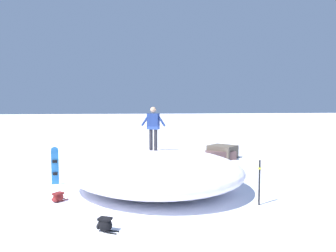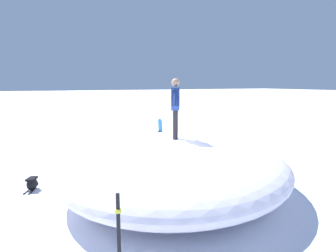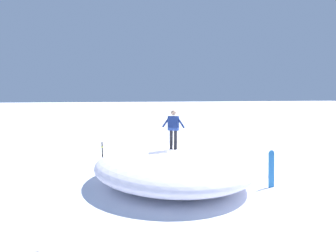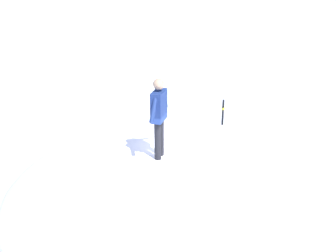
{
  "view_description": "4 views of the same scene",
  "coord_description": "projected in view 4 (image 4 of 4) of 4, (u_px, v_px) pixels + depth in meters",
  "views": [
    {
      "loc": [
        -1.71,
        -10.93,
        3.28
      ],
      "look_at": [
        0.33,
        0.46,
        2.51
      ],
      "focal_mm": 31.49,
      "sensor_mm": 36.0,
      "label": 1
    },
    {
      "loc": [
        6.89,
        -3.02,
        3.13
      ],
      "look_at": [
        -0.08,
        0.29,
        1.95
      ],
      "focal_mm": 30.09,
      "sensor_mm": 36.0,
      "label": 2
    },
    {
      "loc": [
        2.12,
        11.64,
        3.96
      ],
      "look_at": [
        0.07,
        0.99,
        2.63
      ],
      "focal_mm": 27.85,
      "sensor_mm": 36.0,
      "label": 3
    },
    {
      "loc": [
        -8.06,
        2.16,
        5.64
      ],
      "look_at": [
        0.32,
        0.28,
        1.99
      ],
      "focal_mm": 44.85,
      "sensor_mm": 36.0,
      "label": 4
    }
  ],
  "objects": [
    {
      "name": "trail_marker_pole",
      "position": [
        222.0,
        122.0,
        12.64
      ],
      "size": [
        0.1,
        0.1,
        1.51
      ],
      "color": "black",
      "rests_on": "ground"
    },
    {
      "name": "snow_mound",
      "position": [
        160.0,
        187.0,
        9.28
      ],
      "size": [
        9.57,
        9.49,
        1.54
      ],
      "primitive_type": "ellipsoid",
      "rotation": [
        0.0,
        0.0,
        2.43
      ],
      "color": "white",
      "rests_on": "ground"
    },
    {
      "name": "ground",
      "position": [
        183.0,
        208.0,
        9.88
      ],
      "size": [
        240.0,
        240.0,
        0.0
      ],
      "primitive_type": "plane",
      "color": "white"
    },
    {
      "name": "snowboarder_standing",
      "position": [
        159.0,
        113.0,
        8.55
      ],
      "size": [
        0.95,
        0.59,
        1.73
      ],
      "color": "black",
      "rests_on": "snow_mound"
    }
  ]
}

